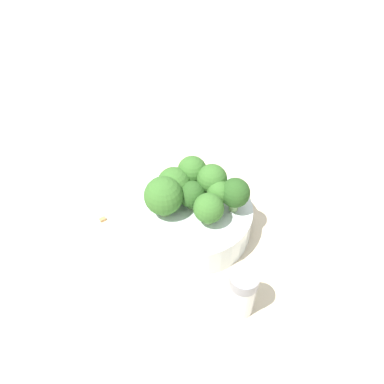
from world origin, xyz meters
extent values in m
plane|color=beige|center=(0.00, 0.00, 0.00)|extent=(3.00, 3.00, 0.00)
cylinder|color=silver|center=(0.00, 0.00, 0.02)|extent=(0.17, 0.17, 0.05)
cylinder|color=#84AD66|center=(0.00, 0.00, 0.05)|extent=(0.01, 0.01, 0.02)
sphere|color=#28511E|center=(0.00, 0.00, 0.07)|extent=(0.04, 0.04, 0.04)
cylinder|color=#7A9E5B|center=(0.03, 0.01, 0.06)|extent=(0.02, 0.02, 0.03)
sphere|color=#386B28|center=(0.03, 0.01, 0.08)|extent=(0.04, 0.04, 0.04)
cylinder|color=#84AD66|center=(0.01, 0.03, 0.06)|extent=(0.02, 0.02, 0.03)
sphere|color=#386B28|center=(0.01, 0.03, 0.08)|extent=(0.04, 0.04, 0.04)
cylinder|color=#8EB770|center=(0.05, -0.02, 0.06)|extent=(0.02, 0.02, 0.03)
sphere|color=#28511E|center=(0.05, -0.02, 0.08)|extent=(0.04, 0.04, 0.04)
cylinder|color=#8EB770|center=(0.01, -0.03, 0.06)|extent=(0.01, 0.01, 0.02)
sphere|color=#386B28|center=(0.01, -0.03, 0.07)|extent=(0.04, 0.04, 0.04)
cylinder|color=#7A9E5B|center=(-0.02, 0.02, 0.06)|extent=(0.02, 0.02, 0.02)
sphere|color=#386B28|center=(-0.02, 0.02, 0.07)|extent=(0.05, 0.05, 0.05)
cylinder|color=#7A9E5B|center=(-0.04, 0.00, 0.06)|extent=(0.02, 0.02, 0.02)
sphere|color=#386B28|center=(-0.04, 0.00, 0.08)|extent=(0.05, 0.05, 0.05)
cylinder|color=#8EB770|center=(0.03, -0.01, 0.06)|extent=(0.02, 0.02, 0.02)
sphere|color=#386B28|center=(0.03, -0.01, 0.08)|extent=(0.03, 0.03, 0.03)
cylinder|color=silver|center=(0.02, -0.14, 0.03)|extent=(0.03, 0.03, 0.05)
cylinder|color=gray|center=(0.02, -0.14, 0.06)|extent=(0.03, 0.03, 0.02)
cube|color=tan|center=(0.04, -0.10, 0.00)|extent=(0.01, 0.01, 0.01)
cube|color=tan|center=(-0.04, 0.09, 0.00)|extent=(0.01, 0.01, 0.01)
cube|color=#AD7F4C|center=(-0.13, 0.05, 0.00)|extent=(0.01, 0.01, 0.01)
camera|label=1|loc=(-0.09, -0.35, 0.43)|focal=35.00mm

